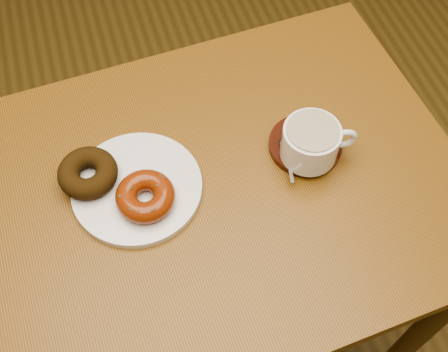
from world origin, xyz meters
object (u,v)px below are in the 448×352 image
object	(u,v)px
donut_plate	(137,188)
saucer	(305,145)
cafe_table	(214,220)
coffee_cup	(312,142)

from	to	relation	value
donut_plate	saucer	bearing A→B (deg)	-0.42
cafe_table	saucer	bearing A→B (deg)	5.00
donut_plate	saucer	distance (m)	0.31
cafe_table	saucer	world-z (taller)	saucer
saucer	coffee_cup	xyz separation A→B (m)	(-0.00, -0.02, 0.04)
saucer	cafe_table	bearing A→B (deg)	-171.47
donut_plate	coffee_cup	xyz separation A→B (m)	(0.31, -0.03, 0.04)
cafe_table	saucer	xyz separation A→B (m)	(0.18, 0.03, 0.14)
cafe_table	coffee_cup	bearing A→B (deg)	-2.15
donut_plate	cafe_table	bearing A→B (deg)	-13.06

